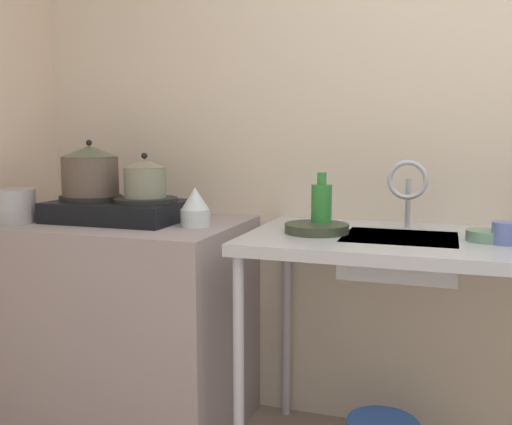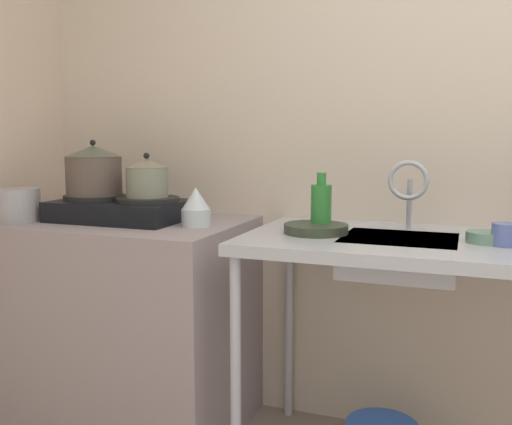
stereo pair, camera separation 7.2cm
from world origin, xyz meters
The scene contains 13 objects.
counter_concrete centered at (-1.64, 1.14, 0.43)m, with size 0.99×0.66×0.86m, color gray.
counter_sink centered at (-0.37, 1.14, 0.79)m, with size 1.36×0.66×0.86m.
stove centered at (-1.63, 1.14, 0.91)m, with size 0.52×0.34×0.10m.
pot_on_left_burner centered at (-1.76, 1.14, 1.06)m, with size 0.23×0.23×0.23m.
pot_on_right_burner centered at (-1.51, 1.14, 1.03)m, with size 0.17×0.17×0.18m.
pot_beside_stove centered at (-2.01, 0.97, 0.93)m, with size 0.18×0.18×0.13m.
percolator centered at (-1.28, 1.11, 0.93)m, with size 0.11×0.11×0.15m.
sink_basin centered at (-0.53, 1.13, 0.80)m, with size 0.37×0.32×0.12m, color #ABAFBA.
faucet centered at (-0.52, 1.27, 1.03)m, with size 0.14×0.08×0.26m.
frying_pan centered at (-0.82, 1.12, 0.88)m, with size 0.23×0.23×0.03m, color #31382A.
cup_by_rack centered at (-0.21, 1.09, 0.89)m, with size 0.08×0.08×0.07m, color #5365A9.
small_bowl_on_drainboard centered at (-0.26, 1.13, 0.88)m, with size 0.13×0.13×0.04m, color slate.
bottle_by_sink centered at (-0.81, 1.16, 0.95)m, with size 0.07×0.07×0.21m.
Camera 1 is at (-0.39, -0.82, 1.19)m, focal length 39.80 mm.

